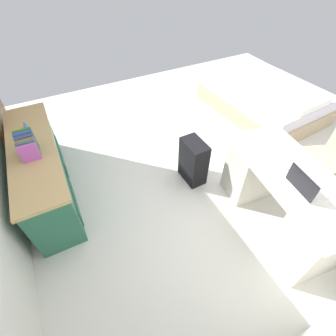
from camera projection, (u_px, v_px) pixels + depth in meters
ground_plane at (219, 164)px, 3.45m from camera, size 6.07×6.07×0.00m
desk at (283, 198)px, 2.54m from camera, size 1.51×0.84×0.76m
office_chair at (324, 163)px, 2.87m from camera, size 0.59×0.59×0.94m
credenza at (43, 171)px, 2.85m from camera, size 1.80×0.48×0.73m
bed at (264, 98)px, 4.24m from camera, size 1.99×1.53×0.58m
suitcase_black at (193, 161)px, 3.07m from camera, size 0.37×0.23×0.59m
laptop at (305, 185)px, 2.12m from camera, size 0.34×0.26×0.21m
computer_mouse at (288, 167)px, 2.32m from camera, size 0.07×0.11×0.03m
book_row at (27, 146)px, 2.44m from camera, size 0.23×0.17×0.24m
figurine_small at (25, 125)px, 2.78m from camera, size 0.08×0.08×0.11m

